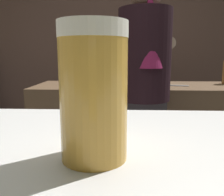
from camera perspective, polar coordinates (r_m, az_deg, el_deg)
name	(u,v)px	position (r m, az deg, el deg)	size (l,w,h in m)	color
wall_back	(120,42)	(3.48, 1.95, 13.12)	(5.20, 0.10, 2.70)	brown
prep_counter	(158,137)	(2.17, 10.85, -9.13)	(2.10, 0.60, 0.92)	brown
back_shelf	(120,103)	(3.26, 1.96, -1.11)	(0.81, 0.36, 1.07)	#3B3B3A
bartender	(144,86)	(1.59, 7.60, 2.79)	(0.47, 0.54, 1.68)	#312B2E
mixing_bowl	(120,83)	(1.96, 1.99, 3.67)	(0.21, 0.21, 0.06)	silver
chefs_knife	(173,85)	(2.04, 14.39, 2.91)	(0.24, 0.03, 0.01)	silver
pint_glass_near	(90,92)	(0.26, -5.23, 1.32)	(0.07, 0.07, 0.15)	gold
bottle_hot_sauce	(136,55)	(3.30, 5.69, 10.01)	(0.07, 0.07, 0.25)	#3263A3
bottle_olive_oil	(127,56)	(3.19, 3.49, 9.93)	(0.07, 0.07, 0.23)	#D7C886
bottle_vinegar	(120,57)	(3.23, 1.98, 9.68)	(0.06, 0.06, 0.20)	#2D230C
bottle_soy	(97,55)	(3.27, -3.56, 10.15)	(0.06, 0.06, 0.26)	#437E29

